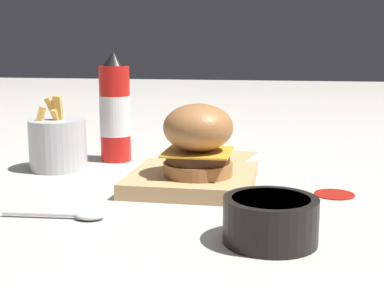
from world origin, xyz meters
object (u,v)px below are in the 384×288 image
at_px(serving_board, 192,180).
at_px(spoon, 76,215).
at_px(burger, 198,139).
at_px(ketchup_bottle, 115,112).
at_px(side_bowl, 270,219).
at_px(fries_basket, 58,144).

xyz_separation_m(serving_board, spoon, (0.20, -0.13, -0.01)).
bearing_deg(spoon, burger, 48.37).
xyz_separation_m(ketchup_bottle, side_bowl, (0.43, 0.34, -0.07)).
distance_m(serving_board, burger, 0.08).
relative_size(fries_basket, spoon, 0.98).
xyz_separation_m(burger, spoon, (0.18, -0.14, -0.08)).
bearing_deg(burger, ketchup_bottle, -133.89).
bearing_deg(serving_board, burger, 44.33).
bearing_deg(serving_board, spoon, -33.24).
height_order(serving_board, ketchup_bottle, ketchup_bottle).
xyz_separation_m(serving_board, burger, (0.01, 0.01, 0.07)).
bearing_deg(fries_basket, burger, 70.74).
height_order(burger, ketchup_bottle, ketchup_bottle).
relative_size(serving_board, fries_basket, 1.46).
xyz_separation_m(serving_board, ketchup_bottle, (-0.19, -0.20, 0.09)).
bearing_deg(ketchup_bottle, side_bowl, 38.24).
distance_m(burger, fries_basket, 0.31).
distance_m(ketchup_bottle, side_bowl, 0.55).
height_order(ketchup_bottle, spoon, ketchup_bottle).
relative_size(ketchup_bottle, fries_basket, 1.56).
bearing_deg(fries_basket, serving_board, 72.28).
relative_size(ketchup_bottle, spoon, 1.54).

